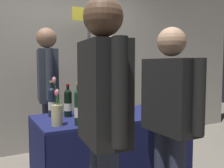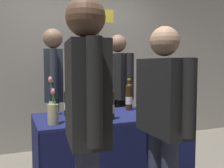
{
  "view_description": "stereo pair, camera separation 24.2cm",
  "coord_description": "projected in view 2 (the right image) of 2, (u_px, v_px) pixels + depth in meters",
  "views": [
    {
      "loc": [
        -1.12,
        -2.14,
        1.28
      ],
      "look_at": [
        0.0,
        0.0,
        1.09
      ],
      "focal_mm": 40.24,
      "sensor_mm": 36.0,
      "label": 1
    },
    {
      "loc": [
        -0.9,
        -2.24,
        1.28
      ],
      "look_at": [
        0.0,
        0.0,
        1.09
      ],
      "focal_mm": 40.24,
      "sensor_mm": 36.0,
      "label": 2
    }
  ],
  "objects": [
    {
      "name": "display_bottle_5",
      "position": [
        80.0,
        103.0,
        2.22
      ],
      "size": [
        0.08,
        0.08,
        0.35
      ],
      "color": "black",
      "rests_on": "tasting_table"
    },
    {
      "name": "display_bottle_2",
      "position": [
        52.0,
        101.0,
        2.41
      ],
      "size": [
        0.07,
        0.07,
        0.34
      ],
      "color": "#192333",
      "rests_on": "tasting_table"
    },
    {
      "name": "tasting_table",
      "position": [
        112.0,
        140.0,
        2.47
      ],
      "size": [
        1.46,
        0.7,
        0.79
      ],
      "color": "#191E51",
      "rests_on": "ground_plane"
    },
    {
      "name": "display_bottle_0",
      "position": [
        68.0,
        102.0,
        2.39
      ],
      "size": [
        0.07,
        0.07,
        0.31
      ],
      "color": "black",
      "rests_on": "tasting_table"
    },
    {
      "name": "back_partition",
      "position": [
        73.0,
        48.0,
        3.88
      ],
      "size": [
        7.05,
        0.12,
        3.05
      ],
      "primitive_type": "cube",
      "color": "#9E998E",
      "rests_on": "ground_plane"
    },
    {
      "name": "flower_vase",
      "position": [
        53.0,
        111.0,
        2.05
      ],
      "size": [
        0.09,
        0.09,
        0.39
      ],
      "color": "tan",
      "rests_on": "tasting_table"
    },
    {
      "name": "wine_glass_near_vendor",
      "position": [
        98.0,
        103.0,
        2.55
      ],
      "size": [
        0.07,
        0.07,
        0.14
      ],
      "color": "silver",
      "rests_on": "tasting_table"
    },
    {
      "name": "display_bottle_4",
      "position": [
        110.0,
        104.0,
        2.22
      ],
      "size": [
        0.08,
        0.08,
        0.33
      ],
      "color": "#38230F",
      "rests_on": "tasting_table"
    },
    {
      "name": "display_bottle_3",
      "position": [
        99.0,
        104.0,
        2.21
      ],
      "size": [
        0.07,
        0.07,
        0.34
      ],
      "color": "#192333",
      "rests_on": "tasting_table"
    },
    {
      "name": "vendor_assistant",
      "position": [
        118.0,
        86.0,
        3.3
      ],
      "size": [
        0.3,
        0.56,
        1.66
      ],
      "rotation": [
        0.0,
        0.0,
        -1.33
      ],
      "color": "black",
      "rests_on": "ground_plane"
    },
    {
      "name": "display_bottle_1",
      "position": [
        155.0,
        102.0,
        2.34
      ],
      "size": [
        0.08,
        0.08,
        0.32
      ],
      "color": "black",
      "rests_on": "tasting_table"
    },
    {
      "name": "display_bottle_8",
      "position": [
        149.0,
        100.0,
        2.55
      ],
      "size": [
        0.07,
        0.07,
        0.29
      ],
      "color": "black",
      "rests_on": "tasting_table"
    },
    {
      "name": "taster_foreground_left",
      "position": [
        163.0,
        113.0,
        1.83
      ],
      "size": [
        0.22,
        0.62,
        1.55
      ],
      "rotation": [
        0.0,
        0.0,
        1.59
      ],
      "color": "#2D3347",
      "rests_on": "ground_plane"
    },
    {
      "name": "vendor_presenter",
      "position": [
        54.0,
        85.0,
        3.03
      ],
      "size": [
        0.27,
        0.63,
        1.7
      ],
      "rotation": [
        0.0,
        0.0,
        -1.72
      ],
      "color": "#2D3347",
      "rests_on": "ground_plane"
    },
    {
      "name": "featured_wine_bottle",
      "position": [
        168.0,
        100.0,
        2.53
      ],
      "size": [
        0.08,
        0.08,
        0.31
      ],
      "color": "black",
      "rests_on": "tasting_table"
    },
    {
      "name": "taster_foreground_right",
      "position": [
        86.0,
        114.0,
        1.46
      ],
      "size": [
        0.25,
        0.55,
        1.66
      ],
      "rotation": [
        0.0,
        0.0,
        1.46
      ],
      "color": "#2D3347",
      "rests_on": "ground_plane"
    },
    {
      "name": "display_bottle_7",
      "position": [
        129.0,
        96.0,
        2.68
      ],
      "size": [
        0.07,
        0.07,
        0.34
      ],
      "color": "#38230F",
      "rests_on": "tasting_table"
    },
    {
      "name": "display_bottle_6",
      "position": [
        74.0,
        106.0,
        2.04
      ],
      "size": [
        0.07,
        0.07,
        0.35
      ],
      "color": "black",
      "rests_on": "tasting_table"
    },
    {
      "name": "booth_signpost",
      "position": [
        98.0,
        64.0,
        3.61
      ],
      "size": [
        0.48,
        0.04,
        2.09
      ],
      "color": "#47474C",
      "rests_on": "ground_plane"
    }
  ]
}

